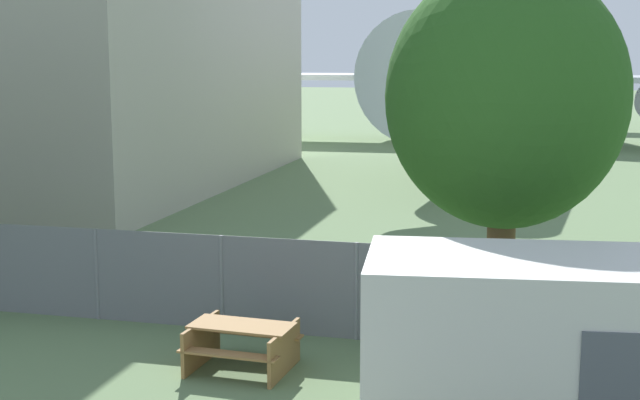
{
  "coord_description": "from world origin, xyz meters",
  "views": [
    {
      "loc": [
        3.11,
        -5.09,
        5.12
      ],
      "look_at": [
        -1.42,
        12.99,
        2.0
      ],
      "focal_mm": 50.0,
      "sensor_mm": 36.0,
      "label": 1
    }
  ],
  "objects_px": {
    "airplane": "(510,68)",
    "picnic_bench_near_cabin": "(242,342)",
    "portable_cabin": "(544,354)",
    "tree_left_of_cabin": "(506,98)"
  },
  "relations": [
    {
      "from": "portable_cabin",
      "to": "picnic_bench_near_cabin",
      "type": "relative_size",
      "value": 2.77
    },
    {
      "from": "tree_left_of_cabin",
      "to": "portable_cabin",
      "type": "bearing_deg",
      "value": -81.06
    },
    {
      "from": "portable_cabin",
      "to": "tree_left_of_cabin",
      "type": "relative_size",
      "value": 0.72
    },
    {
      "from": "portable_cabin",
      "to": "tree_left_of_cabin",
      "type": "height_order",
      "value": "tree_left_of_cabin"
    },
    {
      "from": "airplane",
      "to": "picnic_bench_near_cabin",
      "type": "height_order",
      "value": "airplane"
    },
    {
      "from": "airplane",
      "to": "tree_left_of_cabin",
      "type": "height_order",
      "value": "airplane"
    },
    {
      "from": "picnic_bench_near_cabin",
      "to": "tree_left_of_cabin",
      "type": "xyz_separation_m",
      "value": [
        3.93,
        3.3,
        3.82
      ]
    },
    {
      "from": "airplane",
      "to": "picnic_bench_near_cabin",
      "type": "bearing_deg",
      "value": 1.05
    },
    {
      "from": "picnic_bench_near_cabin",
      "to": "portable_cabin",
      "type": "bearing_deg",
      "value": -20.63
    },
    {
      "from": "picnic_bench_near_cabin",
      "to": "tree_left_of_cabin",
      "type": "distance_m",
      "value": 6.4
    }
  ]
}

